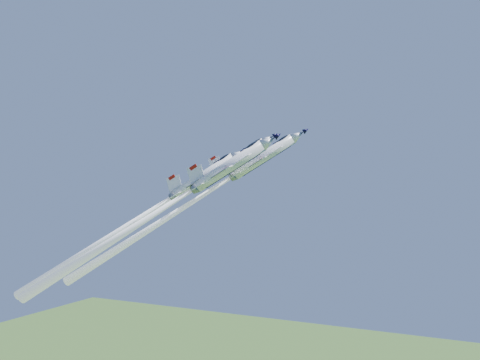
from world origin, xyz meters
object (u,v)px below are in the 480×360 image
at_px(jet_left, 174,199).
at_px(jet_slot, 134,221).
at_px(jet_right, 152,216).
at_px(jet_lead, 188,205).

relative_size(jet_left, jet_slot, 0.94).
height_order(jet_right, jet_slot, jet_right).
bearing_deg(jet_lead, jet_right, -35.07).
height_order(jet_lead, jet_slot, jet_lead).
bearing_deg(jet_lead, jet_slot, -77.33).
xyz_separation_m(jet_lead, jet_slot, (-8.67, -5.02, -3.05)).
distance_m(jet_right, jet_slot, 6.95).
relative_size(jet_lead, jet_right, 0.98).
height_order(jet_lead, jet_left, jet_lead).
bearing_deg(jet_left, jet_right, -3.60).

